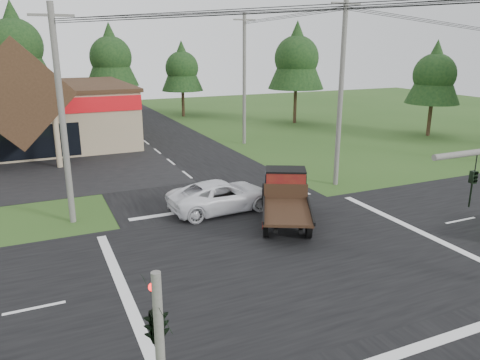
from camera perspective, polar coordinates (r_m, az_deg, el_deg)
ground at (r=20.22m, az=6.08°, el=-9.21°), size 120.00×120.00×0.00m
road_ns at (r=20.22m, az=6.08°, el=-9.19°), size 12.00×120.00×0.02m
road_ew at (r=20.22m, az=6.08°, el=-9.18°), size 120.00×12.00×0.02m
traffic_signal_corner at (r=9.99m, az=-10.24°, el=-15.05°), size 0.53×2.48×4.40m
utility_pole_nw at (r=23.94m, az=-20.89°, el=7.34°), size 2.00×0.30×10.50m
utility_pole_ne at (r=29.50m, az=12.19°, el=10.52°), size 2.00×0.30×11.50m
utility_pole_n at (r=41.59m, az=0.53°, el=12.25°), size 2.00×0.30×11.20m
tree_row_c at (r=56.67m, az=-25.79°, el=14.80°), size 7.28×7.28×13.13m
tree_row_d at (r=58.44m, az=-15.51°, el=14.46°), size 6.16×6.16×11.11m
tree_row_e at (r=58.38m, az=-7.10°, el=13.59°), size 5.04×5.04×9.09m
tree_side_ne at (r=53.27m, az=6.92°, el=14.79°), size 6.16×6.16×11.11m
tree_side_e_near at (r=48.91m, az=22.66°, el=11.99°), size 5.04×5.04×9.09m
antique_flatbed_truck at (r=23.30m, az=5.65°, el=-2.31°), size 4.86×6.47×2.54m
white_pickup at (r=25.15m, az=-2.19°, el=-1.93°), size 5.99×3.03×1.62m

